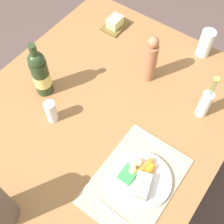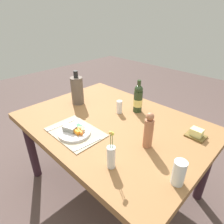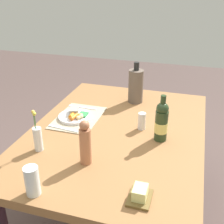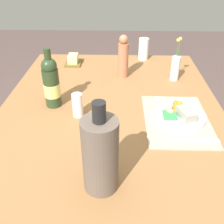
{
  "view_description": "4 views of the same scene",
  "coord_description": "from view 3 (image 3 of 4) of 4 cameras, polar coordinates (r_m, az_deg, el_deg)",
  "views": [
    {
      "loc": [
        -0.45,
        -0.45,
        1.81
      ],
      "look_at": [
        0.05,
        -0.08,
        0.83
      ],
      "focal_mm": 47.66,
      "sensor_mm": 36.0,
      "label": 1
    },
    {
      "loc": [
        0.9,
        -0.93,
        1.51
      ],
      "look_at": [
        -0.03,
        0.03,
        0.78
      ],
      "focal_mm": 30.77,
      "sensor_mm": 36.0,
      "label": 2
    },
    {
      "loc": [
        1.51,
        0.42,
        1.61
      ],
      "look_at": [
        -0.06,
        -0.05,
        0.81
      ],
      "focal_mm": 46.11,
      "sensor_mm": 36.0,
      "label": 3
    },
    {
      "loc": [
        -1.05,
        -0.04,
        1.37
      ],
      "look_at": [
        -0.09,
        -0.01,
        0.76
      ],
      "focal_mm": 41.78,
      "sensor_mm": 36.0,
      "label": 4
    }
  ],
  "objects": [
    {
      "name": "flower_vase",
      "position": [
        1.63,
        -14.51,
        -4.97
      ],
      "size": [
        0.05,
        0.05,
        0.25
      ],
      "color": "silver",
      "rests_on": "dining_table"
    },
    {
      "name": "knife",
      "position": [
        1.83,
        -9.66,
        -3.23
      ],
      "size": [
        0.04,
        0.21,
        0.0
      ],
      "primitive_type": "cube",
      "rotation": [
        0.0,
        0.0,
        -0.11
      ],
      "color": "silver",
      "rests_on": "placemat"
    },
    {
      "name": "water_tumbler",
      "position": [
        1.34,
        -15.51,
        -13.33
      ],
      "size": [
        0.07,
        0.07,
        0.14
      ],
      "color": "silver",
      "rests_on": "dining_table"
    },
    {
      "name": "butter_dish",
      "position": [
        1.3,
        5.57,
        -15.97
      ],
      "size": [
        0.13,
        0.1,
        0.06
      ],
      "color": "brown",
      "rests_on": "dining_table"
    },
    {
      "name": "cooler_bottle",
      "position": [
        2.16,
        4.74,
        5.2
      ],
      "size": [
        0.11,
        0.11,
        0.31
      ],
      "color": "brown",
      "rests_on": "dining_table"
    },
    {
      "name": "pepper_mill",
      "position": [
        1.46,
        -5.32,
        -6.19
      ],
      "size": [
        0.06,
        0.06,
        0.25
      ],
      "color": "#AD6B49",
      "rests_on": "dining_table"
    },
    {
      "name": "wine_bottle",
      "position": [
        1.67,
        9.78,
        -1.92
      ],
      "size": [
        0.08,
        0.08,
        0.28
      ],
      "color": "#283A1F",
      "rests_on": "dining_table"
    },
    {
      "name": "fork",
      "position": [
        2.09,
        -5.85,
        0.93
      ],
      "size": [
        0.02,
        0.22,
        0.0
      ],
      "primitive_type": "cube",
      "rotation": [
        0.0,
        0.0,
        -0.03
      ],
      "color": "silver",
      "rests_on": "placemat"
    },
    {
      "name": "ground_plane",
      "position": [
        2.25,
        0.81,
        -19.7
      ],
      "size": [
        8.0,
        8.0,
        0.0
      ],
      "primitive_type": "plane",
      "color": "#51403C"
    },
    {
      "name": "salt_shaker",
      "position": [
        1.8,
        5.93,
        -1.82
      ],
      "size": [
        0.05,
        0.05,
        0.11
      ],
      "primitive_type": "cylinder",
      "color": "white",
      "rests_on": "dining_table"
    },
    {
      "name": "placemat",
      "position": [
        1.96,
        -6.68,
        -1.11
      ],
      "size": [
        0.41,
        0.28,
        0.01
      ],
      "primitive_type": "cube",
      "color": "tan",
      "rests_on": "dining_table"
    },
    {
      "name": "dinner_plate",
      "position": [
        1.95,
        -7.27,
        -0.7
      ],
      "size": [
        0.23,
        0.23,
        0.06
      ],
      "color": "silver",
      "rests_on": "placemat"
    },
    {
      "name": "dining_table",
      "position": [
        1.85,
        0.93,
        -5.87
      ],
      "size": [
        1.46,
        1.06,
        0.72
      ],
      "color": "olive",
      "rests_on": "ground_plane"
    }
  ]
}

